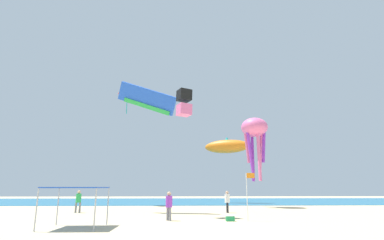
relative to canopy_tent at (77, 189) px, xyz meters
name	(u,v)px	position (x,y,z in m)	size (l,w,h in m)	color
ground	(197,227)	(6.85, 0.82, -2.13)	(110.00, 110.00, 0.10)	#D1BA8C
ocean_strip	(188,201)	(6.85, 31.44, -2.06)	(110.00, 23.77, 0.03)	#1E6B93
canopy_tent	(77,189)	(0.00, 0.00, 0.00)	(3.03, 2.75, 2.19)	#B2B2B7
person_near_tent	(227,200)	(9.92, 9.59, -0.99)	(0.44, 0.50, 1.85)	black
person_leftmost	(169,203)	(5.06, 3.45, -0.97)	(0.45, 0.45, 1.89)	slate
person_central	(78,200)	(-3.18, 9.99, -0.96)	(0.51, 0.45, 1.90)	slate
banner_flag	(248,191)	(10.40, 3.21, -0.16)	(0.61, 0.06, 3.13)	silver
cooler_box	(230,218)	(9.11, 3.06, -1.90)	(0.57, 0.37, 0.35)	#1E8C4C
kite_inflatable_orange	(227,146)	(12.47, 25.52, 5.92)	(7.01, 4.44, 2.57)	orange
kite_octopus_pink	(255,131)	(14.44, 16.80, 6.61)	(4.06, 4.06, 7.38)	pink
kite_parafoil_blue	(147,99)	(2.46, 10.23, 8.43)	(5.91, 2.30, 3.71)	blue
kite_diamond_red	(127,96)	(-1.51, 21.03, 12.01)	(2.59, 2.60, 2.86)	red
kite_box_black	(184,103)	(6.05, 5.99, 6.84)	(1.36, 1.34, 2.16)	black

